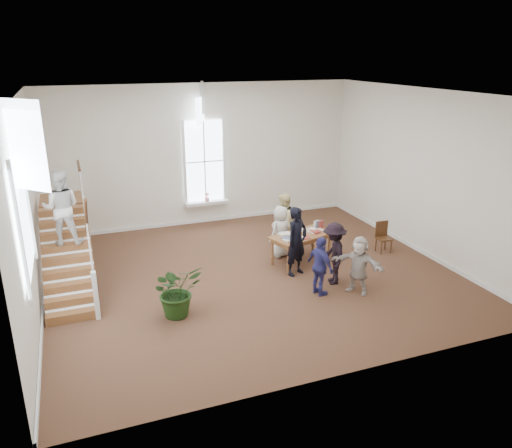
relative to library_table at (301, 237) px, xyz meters
name	(u,v)px	position (x,y,z in m)	size (l,w,h in m)	color
ground	(252,274)	(-1.51, -0.29, -0.71)	(10.00, 10.00, 0.00)	#422D1A
room_shell	(207,211)	(-1.51, 4.10, -0.31)	(10.49, 10.00, 10.00)	silver
staircase	(64,225)	(-5.85, 0.46, 0.91)	(1.10, 4.10, 2.92)	brown
library_table	(301,237)	(0.00, 0.00, 0.00)	(1.86, 1.31, 0.85)	brown
police_officer	(297,241)	(-0.45, -0.65, 0.18)	(0.65, 0.43, 1.78)	black
elderly_woman	(281,231)	(-0.35, 0.60, 0.01)	(0.70, 0.46, 1.44)	beige
person_yellow	(283,221)	(-0.05, 1.10, 0.10)	(0.79, 0.62, 1.63)	beige
woman_cluster_a	(320,266)	(-0.42, -1.88, 0.01)	(0.84, 0.35, 1.43)	navy
woman_cluster_b	(334,253)	(0.18, -1.43, 0.06)	(1.00, 0.57, 1.55)	black
woman_cluster_c	(359,265)	(0.48, -2.08, -0.01)	(1.29, 0.41, 1.39)	beige
floor_plant	(177,290)	(-3.73, -1.67, -0.13)	(1.05, 0.91, 1.17)	#183310
side_chair	(383,235)	(2.50, -0.12, -0.23)	(0.40, 0.40, 0.88)	#3D1F10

